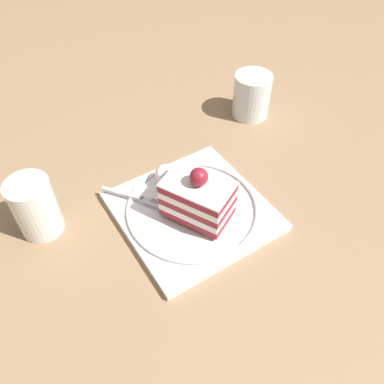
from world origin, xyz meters
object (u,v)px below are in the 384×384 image
at_px(cake_slice, 198,198).
at_px(dessert_plate, 192,209).
at_px(whipped_cream_dollop, 165,174).
at_px(drink_glass_far, 251,97).
at_px(fork, 136,197).
at_px(drink_glass_near, 36,210).

bearing_deg(cake_slice, dessert_plate, -168.96).
xyz_separation_m(whipped_cream_dollop, drink_glass_far, (-0.15, 0.22, 0.01)).
height_order(dessert_plate, drink_glass_far, drink_glass_far).
bearing_deg(dessert_plate, whipped_cream_dollop, -158.20).
height_order(cake_slice, whipped_cream_dollop, cake_slice).
bearing_deg(cake_slice, drink_glass_far, 140.32).
height_order(cake_slice, fork, cake_slice).
height_order(dessert_plate, fork, fork).
xyz_separation_m(fork, drink_glass_near, (-0.00, -0.15, 0.02)).
xyz_separation_m(cake_slice, fork, (-0.06, -0.08, -0.03)).
relative_size(dessert_plate, drink_glass_near, 2.80).
distance_m(dessert_plate, whipped_cream_dollop, 0.07).
bearing_deg(cake_slice, fork, -125.12).
xyz_separation_m(dessert_plate, cake_slice, (0.02, 0.00, 0.04)).
xyz_separation_m(whipped_cream_dollop, fork, (0.02, -0.06, -0.01)).
relative_size(dessert_plate, fork, 2.85).
distance_m(dessert_plate, drink_glass_near, 0.24).
distance_m(dessert_plate, cake_slice, 0.05).
distance_m(drink_glass_near, drink_glass_far, 0.46).
height_order(whipped_cream_dollop, drink_glass_far, drink_glass_far).
distance_m(dessert_plate, drink_glass_far, 0.30).
xyz_separation_m(drink_glass_near, drink_glass_far, (-0.17, 0.43, -0.00)).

